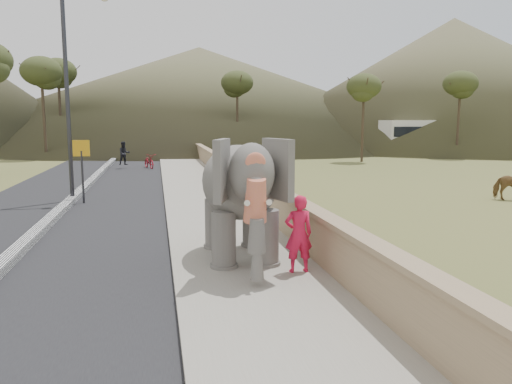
% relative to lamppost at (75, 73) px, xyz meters
% --- Properties ---
extents(ground, '(160.00, 160.00, 0.00)m').
position_rel_lamppost_xyz_m(ground, '(4.69, -12.43, -4.87)').
color(ground, olive).
rests_on(ground, ground).
extents(road, '(7.00, 120.00, 0.03)m').
position_rel_lamppost_xyz_m(road, '(-0.31, -2.43, -4.86)').
color(road, black).
rests_on(road, ground).
extents(median, '(0.35, 120.00, 0.22)m').
position_rel_lamppost_xyz_m(median, '(-0.31, -2.43, -4.76)').
color(median, black).
rests_on(median, ground).
extents(walkway, '(3.00, 120.00, 0.15)m').
position_rel_lamppost_xyz_m(walkway, '(4.69, -2.43, -4.80)').
color(walkway, '#9E9687').
rests_on(walkway, ground).
extents(parapet, '(0.30, 120.00, 1.10)m').
position_rel_lamppost_xyz_m(parapet, '(6.34, -2.43, -4.32)').
color(parapet, tan).
rests_on(parapet, ground).
extents(lamppost, '(1.76, 0.36, 8.00)m').
position_rel_lamppost_xyz_m(lamppost, '(0.00, 0.00, 0.00)').
color(lamppost, '#323238').
rests_on(lamppost, ground).
extents(signboard, '(0.60, 0.08, 2.40)m').
position_rel_lamppost_xyz_m(signboard, '(0.19, -0.65, -3.23)').
color(signboard, '#2D2D33').
rests_on(signboard, ground).
extents(distant_car, '(4.25, 1.76, 1.44)m').
position_rel_lamppost_xyz_m(distant_car, '(21.11, 23.83, -4.15)').
color(distant_car, silver).
rests_on(distant_car, ground).
extents(bus_white, '(11.11, 3.05, 3.10)m').
position_rel_lamppost_xyz_m(bus_white, '(28.77, 22.39, -3.32)').
color(bus_white, white).
rests_on(bus_white, ground).
extents(bus_orange, '(11.22, 3.81, 3.10)m').
position_rel_lamppost_xyz_m(bus_orange, '(34.51, 21.01, -3.32)').
color(bus_orange, orange).
rests_on(bus_orange, ground).
extents(hill_right, '(56.00, 56.00, 16.00)m').
position_rel_lamppost_xyz_m(hill_right, '(40.69, 39.57, 3.13)').
color(hill_right, brown).
rests_on(hill_right, ground).
extents(hill_far, '(80.00, 80.00, 14.00)m').
position_rel_lamppost_xyz_m(hill_far, '(9.69, 57.57, 2.13)').
color(hill_far, brown).
rests_on(hill_far, ground).
extents(elephant_and_man, '(2.15, 3.61, 2.60)m').
position_rel_lamppost_xyz_m(elephant_and_man, '(4.71, -9.53, -3.43)').
color(elephant_and_man, slate).
rests_on(elephant_and_man, ground).
extents(motorcyclist, '(2.56, 1.90, 1.77)m').
position_rel_lamppost_xyz_m(motorcyclist, '(1.87, 12.96, -4.20)').
color(motorcyclist, maroon).
rests_on(motorcyclist, ground).
extents(trees, '(48.29, 42.23, 9.35)m').
position_rel_lamppost_xyz_m(trees, '(5.59, 17.33, -0.89)').
color(trees, '#473828').
rests_on(trees, ground).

